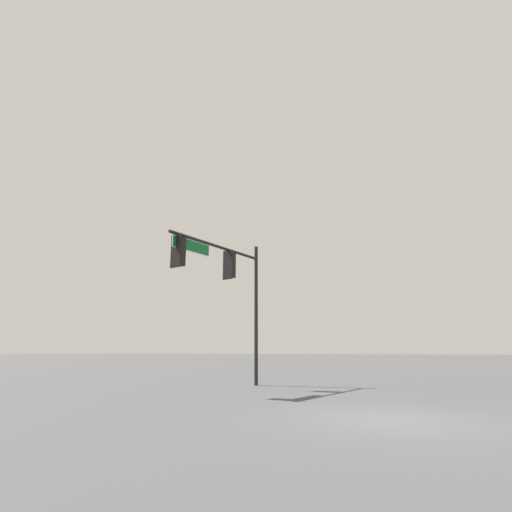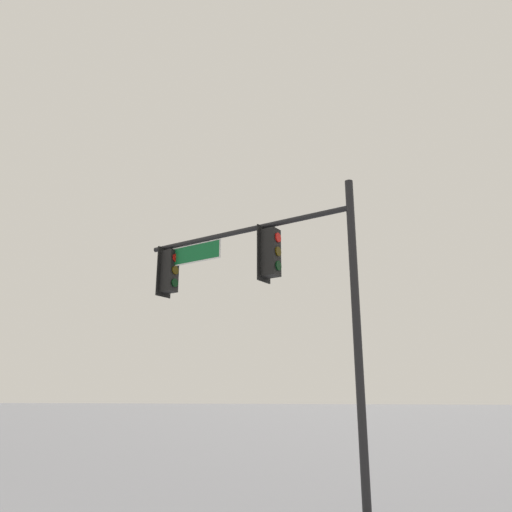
# 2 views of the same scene
# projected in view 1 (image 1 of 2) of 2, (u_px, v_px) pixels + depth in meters

# --- Properties ---
(ground_plane) EXTENTS (400.00, 400.00, 0.00)m
(ground_plane) POSITION_uv_depth(u_px,v_px,m) (392.00, 420.00, 8.90)
(ground_plane) COLOR #474749
(signal_pole_near) EXTENTS (5.55, 1.53, 6.44)m
(signal_pole_near) POSITION_uv_depth(u_px,v_px,m) (222.00, 273.00, 17.02)
(signal_pole_near) COLOR black
(signal_pole_near) RESTS_ON ground_plane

